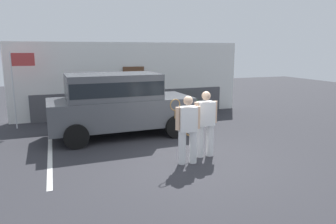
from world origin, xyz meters
The scene contains 8 objects.
ground_plane centered at (0.00, 0.00, 0.00)m, with size 40.00×40.00×0.00m, color #2D2D33.
parking_stripe_0 centered at (-3.41, 1.50, 0.00)m, with size 0.12×4.40×0.01m, color silver.
house_frontage centered at (0.00, 6.07, 1.46)m, with size 9.83×0.40×3.10m.
parked_suv centered at (-1.26, 2.98, 1.15)m, with size 4.64×2.25×2.05m.
tennis_player_man centered at (-0.17, -0.21, 0.89)m, with size 0.77×0.31×1.71m.
tennis_player_woman centered at (0.48, 0.12, 0.91)m, with size 0.90×0.28×1.75m.
potted_plant_by_porch centered at (2.41, 5.17, 0.43)m, with size 0.59×0.59×0.78m.
flag_pole centered at (-4.34, 5.16, 1.91)m, with size 0.80×0.05×2.74m.
Camera 1 is at (-3.19, -7.05, 2.81)m, focal length 33.46 mm.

